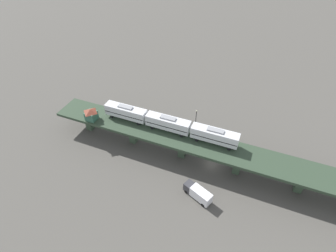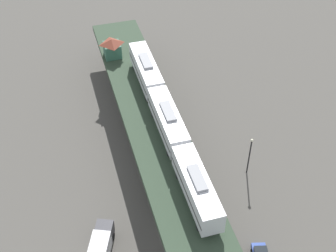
# 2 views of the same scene
# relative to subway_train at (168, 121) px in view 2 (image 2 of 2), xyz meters

# --- Properties ---
(ground_plane) EXTENTS (400.00, 400.00, 0.00)m
(ground_plane) POSITION_rel_subway_train_xyz_m (-0.67, 13.25, -9.30)
(ground_plane) COLOR #4C4944
(elevated_viaduct) EXTENTS (22.59, 92.19, 6.76)m
(elevated_viaduct) POSITION_rel_subway_train_xyz_m (-0.64, 13.09, -3.47)
(elevated_viaduct) COLOR #2C3D2C
(elevated_viaduct) RESTS_ON ground
(subway_train) EXTENTS (8.55, 37.18, 4.45)m
(subway_train) POSITION_rel_subway_train_xyz_m (0.00, 0.00, 0.00)
(subway_train) COLOR silver
(subway_train) RESTS_ON elevated_viaduct
(signal_hut) EXTENTS (3.68, 3.68, 3.40)m
(signal_hut) POSITION_rel_subway_train_xyz_m (7.12, -20.80, -0.74)
(signal_hut) COLOR #33604C
(signal_hut) RESTS_ON elevated_viaduct
(delivery_truck) EXTENTS (3.83, 7.52, 3.20)m
(delivery_truck) POSITION_rel_subway_train_xyz_m (10.45, 14.58, -7.54)
(delivery_truck) COLOR #333338
(delivery_truck) RESTS_ON ground
(street_lamp) EXTENTS (0.44, 0.44, 6.94)m
(street_lamp) POSITION_rel_subway_train_xyz_m (-11.65, 2.81, -5.20)
(street_lamp) COLOR black
(street_lamp) RESTS_ON ground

